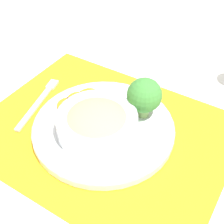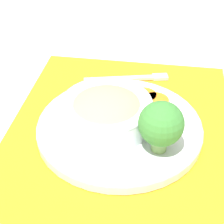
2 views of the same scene
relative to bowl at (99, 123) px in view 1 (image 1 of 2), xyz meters
name	(u,v)px [view 1 (image 1 of 2)]	position (x,y,z in m)	size (l,w,h in m)	color
ground_plane	(104,132)	(0.00, 0.02, -0.05)	(4.00, 4.00, 0.00)	white
placemat	(104,132)	(0.00, 0.02, -0.05)	(0.52, 0.41, 0.00)	orange
plate	(104,127)	(0.00, 0.02, -0.03)	(0.29, 0.29, 0.02)	silver
bowl	(99,123)	(0.00, 0.00, 0.00)	(0.16, 0.16, 0.06)	silver
broccoli_floret	(144,95)	(0.05, 0.09, 0.02)	(0.07, 0.07, 0.09)	#759E51
carrot_slice_near	(89,96)	(-0.08, 0.08, -0.03)	(0.05, 0.05, 0.01)	orange
carrot_slice_middle	(78,100)	(-0.09, 0.06, -0.03)	(0.05, 0.05, 0.01)	orange
carrot_slice_far	(68,106)	(-0.10, 0.03, -0.03)	(0.05, 0.05, 0.01)	orange
fork	(42,99)	(-0.18, 0.03, -0.04)	(0.06, 0.18, 0.01)	silver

